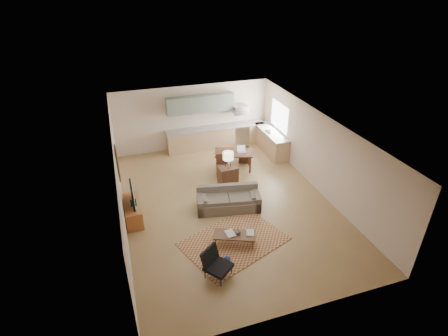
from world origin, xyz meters
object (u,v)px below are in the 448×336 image
object	(u,v)px
coffee_table	(234,239)
console_table	(228,177)
sofa	(228,199)
tv_credenza	(133,211)
dining_table	(234,160)
armchair	(218,265)

from	to	relation	value
coffee_table	console_table	distance (m)	3.07
sofa	coffee_table	distance (m)	1.70
tv_credenza	dining_table	distance (m)	4.45
sofa	coffee_table	bearing A→B (deg)	-91.94
coffee_table	tv_credenza	size ratio (longest dim) A/B	0.91
console_table	dining_table	size ratio (longest dim) A/B	0.53
sofa	dining_table	world-z (taller)	sofa
tv_credenza	dining_table	bearing A→B (deg)	27.32
sofa	coffee_table	xyz separation A→B (m)	(-0.38, -1.64, -0.18)
armchair	dining_table	bearing A→B (deg)	28.81
sofa	dining_table	bearing A→B (deg)	78.08
sofa	armchair	distance (m)	2.87
coffee_table	sofa	bearing A→B (deg)	99.45
armchair	tv_credenza	world-z (taller)	armchair
coffee_table	tv_credenza	distance (m)	3.26
dining_table	armchair	bearing A→B (deg)	-94.75
coffee_table	tv_credenza	xyz separation A→B (m)	(-2.55, 2.02, 0.12)
coffee_table	dining_table	world-z (taller)	dining_table
sofa	tv_credenza	xyz separation A→B (m)	(-2.93, 0.38, -0.07)
armchair	tv_credenza	size ratio (longest dim) A/B	0.60
sofa	dining_table	distance (m)	2.63
armchair	tv_credenza	bearing A→B (deg)	82.75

